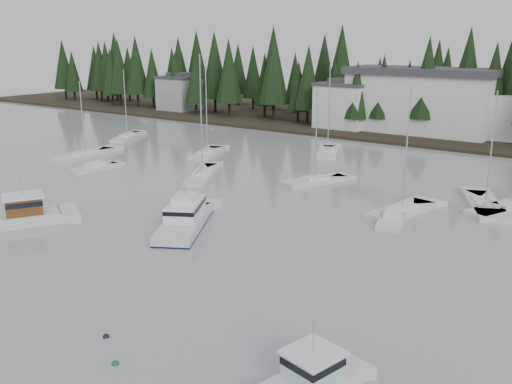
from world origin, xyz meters
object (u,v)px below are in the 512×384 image
Objects in this scene: house_far_west at (179,92)px; sailboat_2 at (327,153)px; sailboat_5 at (85,156)px; house_west at (344,104)px; lobster_boat_brown at (6,219)px; harbor_inn at (433,102)px; sailboat_8 at (127,138)px; sailboat_12 at (510,209)px; runabout_0 at (95,169)px; sailboat_1 at (485,207)px; sailboat_4 at (207,154)px; cabin_cruiser_center at (185,220)px; sailboat_9 at (402,212)px; sailboat_3 at (315,182)px; runabout_1 at (392,220)px; sailboat_7 at (203,176)px.

sailboat_2 is at bearing -24.58° from house_far_west.
sailboat_5 is (-27.08, -21.64, -0.02)m from sailboat_2.
house_west reaches higher than house_far_west.
lobster_boat_brown is 30.53m from sailboat_5.
harbor_inn reaches higher than sailboat_8.
runabout_0 is at bearing 127.44° from sailboat_12.
house_west is 42.05m from house_far_west.
sailboat_4 is (-39.46, 4.20, 0.02)m from sailboat_1.
sailboat_4 reaches higher than house_far_west.
sailboat_8 is (-39.11, 28.70, -0.61)m from cabin_cruiser_center.
lobster_boat_brown is at bearing 142.88° from sailboat_9.
runabout_0 is (-44.85, -11.50, 0.08)m from sailboat_1.
sailboat_1 is at bearing -64.12° from harbor_inn.
sailboat_9 reaches higher than runabout_0.
sailboat_5 is (23.23, -44.66, -4.36)m from house_far_west.
sailboat_5 reaches higher than runabout_0.
sailboat_1 is 18.77m from sailboat_3.
sailboat_4 reaches higher than harbor_inn.
sailboat_9 reaches higher than lobster_boat_brown.
sailboat_2 is at bearing -105.45° from harbor_inn.
house_west is at bearing -3.46° from sailboat_2.
house_west is 50.89m from sailboat_9.
sailboat_8 is 61.70m from sailboat_12.
sailboat_4 is at bearing 52.69° from runabout_1.
harbor_inn is 25.91m from sailboat_2.
sailboat_4 is 2.12× the size of runabout_0.
sailboat_12 is at bearing -60.42° from sailboat_3.
harbor_inn is at bearing -45.06° from sailboat_5.
sailboat_8 is at bearing 106.95° from sailboat_12.
sailboat_2 is (7.97, 45.44, -0.50)m from lobster_boat_brown.
harbor_inn reaches higher than runabout_1.
lobster_boat_brown is at bearing -146.23° from runabout_0.
sailboat_7 is at bearing 6.97° from cabin_cruiser_center.
sailboat_4 is at bearing 38.44° from lobster_boat_brown.
sailboat_1 is at bearing -91.50° from sailboat_5.
sailboat_9 reaches higher than harbor_inn.
sailboat_4 is (-19.28, 25.90, -0.59)m from cabin_cruiser_center.
sailboat_4 is at bearing -124.37° from sailboat_8.
sailboat_3 is at bearing -64.62° from runabout_0.
house_west is 0.79× the size of sailboat_1.
sailboat_4 is 34.98m from sailboat_9.
cabin_cruiser_center reaches higher than runabout_0.
sailboat_3 is 1.00× the size of sailboat_5.
harbor_inn is 40.99m from sailboat_4.
cabin_cruiser_center is 0.96× the size of sailboat_5.
cabin_cruiser_center is at bearing -172.77° from sailboat_7.
sailboat_2 reaches higher than sailboat_5.
sailboat_12 reaches higher than runabout_0.
harbor_inn is 51.89m from sailboat_8.
sailboat_7 is at bearing -97.51° from sailboat_5.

